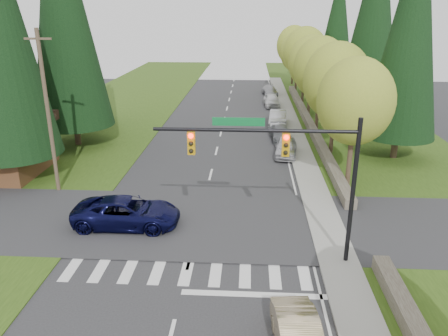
# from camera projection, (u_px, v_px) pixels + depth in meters

# --- Properties ---
(ground) EXTENTS (120.00, 120.00, 0.00)m
(ground) POSITION_uv_depth(u_px,v_px,m) (174.00, 321.00, 16.28)
(ground) COLOR #28282B
(ground) RESTS_ON ground
(grass_east) EXTENTS (14.00, 110.00, 0.06)m
(grass_east) POSITION_uv_depth(u_px,v_px,m) (380.00, 157.00, 34.32)
(grass_east) COLOR #2C4612
(grass_east) RESTS_ON ground
(grass_west) EXTENTS (14.00, 110.00, 0.06)m
(grass_west) POSITION_uv_depth(u_px,v_px,m) (58.00, 151.00, 35.76)
(grass_west) COLOR #2C4612
(grass_west) RESTS_ON ground
(cross_street) EXTENTS (120.00, 8.00, 0.10)m
(cross_street) POSITION_uv_depth(u_px,v_px,m) (199.00, 223.00, 23.78)
(cross_street) COLOR #28282B
(cross_street) RESTS_ON ground
(sidewalk_east) EXTENTS (1.80, 80.00, 0.13)m
(sidewalk_east) POSITION_uv_depth(u_px,v_px,m) (299.00, 148.00, 36.52)
(sidewalk_east) COLOR gray
(sidewalk_east) RESTS_ON ground
(curb_east) EXTENTS (0.20, 80.00, 0.13)m
(curb_east) POSITION_uv_depth(u_px,v_px,m) (289.00, 148.00, 36.57)
(curb_east) COLOR gray
(curb_east) RESTS_ON ground
(stone_wall_north) EXTENTS (0.70, 40.00, 0.70)m
(stone_wall_north) POSITION_uv_depth(u_px,v_px,m) (308.00, 122.00, 43.83)
(stone_wall_north) COLOR #4C4438
(stone_wall_north) RESTS_ON ground
(traffic_signal) EXTENTS (8.70, 0.37, 6.80)m
(traffic_signal) POSITION_uv_depth(u_px,v_px,m) (289.00, 159.00, 18.56)
(traffic_signal) COLOR black
(traffic_signal) RESTS_ON ground
(utility_pole) EXTENTS (1.60, 0.24, 10.00)m
(utility_pole) POSITION_uv_depth(u_px,v_px,m) (48.00, 112.00, 26.31)
(utility_pole) COLOR #473828
(utility_pole) RESTS_ON ground
(decid_tree_0) EXTENTS (4.80, 4.80, 8.37)m
(decid_tree_0) POSITION_uv_depth(u_px,v_px,m) (356.00, 102.00, 27.00)
(decid_tree_0) COLOR #38281C
(decid_tree_0) RESTS_ON ground
(decid_tree_1) EXTENTS (5.20, 5.20, 8.80)m
(decid_tree_1) POSITION_uv_depth(u_px,v_px,m) (337.00, 81.00, 33.49)
(decid_tree_1) COLOR #38281C
(decid_tree_1) RESTS_ON ground
(decid_tree_2) EXTENTS (5.00, 5.00, 8.82)m
(decid_tree_2) POSITION_uv_depth(u_px,v_px,m) (321.00, 68.00, 40.03)
(decid_tree_2) COLOR #38281C
(decid_tree_2) RESTS_ON ground
(decid_tree_3) EXTENTS (5.00, 5.00, 8.55)m
(decid_tree_3) POSITION_uv_depth(u_px,v_px,m) (312.00, 62.00, 46.68)
(decid_tree_3) COLOR #38281C
(decid_tree_3) RESTS_ON ground
(decid_tree_4) EXTENTS (5.40, 5.40, 9.18)m
(decid_tree_4) POSITION_uv_depth(u_px,v_px,m) (305.00, 53.00, 53.11)
(decid_tree_4) COLOR #38281C
(decid_tree_4) RESTS_ON ground
(decid_tree_5) EXTENTS (4.80, 4.80, 8.30)m
(decid_tree_5) POSITION_uv_depth(u_px,v_px,m) (298.00, 52.00, 59.87)
(decid_tree_5) COLOR #38281C
(decid_tree_5) RESTS_ON ground
(decid_tree_6) EXTENTS (5.20, 5.20, 8.86)m
(decid_tree_6) POSITION_uv_depth(u_px,v_px,m) (294.00, 45.00, 66.32)
(decid_tree_6) COLOR #38281C
(decid_tree_6) RESTS_ON ground
(conifer_w_c) EXTENTS (6.46, 6.46, 20.80)m
(conifer_w_c) POSITION_uv_depth(u_px,v_px,m) (62.00, 5.00, 33.74)
(conifer_w_c) COLOR #38281C
(conifer_w_c) RESTS_ON ground
(conifer_w_e) EXTENTS (5.78, 5.78, 18.80)m
(conifer_w_e) POSITION_uv_depth(u_px,v_px,m) (69.00, 18.00, 39.82)
(conifer_w_e) COLOR #38281C
(conifer_w_e) RESTS_ON ground
(conifer_e_a) EXTENTS (5.44, 5.44, 17.80)m
(conifer_e_a) POSITION_uv_depth(u_px,v_px,m) (411.00, 27.00, 30.93)
(conifer_e_a) COLOR #38281C
(conifer_e_a) RESTS_ON ground
(conifer_e_b) EXTENTS (6.12, 6.12, 19.80)m
(conifer_e_b) POSITION_uv_depth(u_px,v_px,m) (375.00, 12.00, 43.67)
(conifer_e_b) COLOR #38281C
(conifer_e_b) RESTS_ON ground
(conifer_e_c) EXTENTS (5.10, 5.10, 16.80)m
(conifer_e_c) POSITION_uv_depth(u_px,v_px,m) (337.00, 23.00, 57.38)
(conifer_e_c) COLOR #38281C
(conifer_e_c) RESTS_ON ground
(suv_navy) EXTENTS (5.66, 2.64, 1.57)m
(suv_navy) POSITION_uv_depth(u_px,v_px,m) (127.00, 212.00, 23.24)
(suv_navy) COLOR #0A0B33
(suv_navy) RESTS_ON ground
(parked_car_a) EXTENTS (2.09, 4.26, 1.40)m
(parked_car_a) POSITION_uv_depth(u_px,v_px,m) (286.00, 147.00, 34.52)
(parked_car_a) COLOR silver
(parked_car_a) RESTS_ON ground
(parked_car_b) EXTENTS (1.98, 4.33, 1.23)m
(parked_car_b) POSITION_uv_depth(u_px,v_px,m) (281.00, 133.00, 38.73)
(parked_car_b) COLOR slate
(parked_car_b) RESTS_ON ground
(parked_car_c) EXTENTS (2.06, 4.77, 1.53)m
(parked_car_c) POSITION_uv_depth(u_px,v_px,m) (278.00, 119.00, 43.39)
(parked_car_c) COLOR #B8B8BD
(parked_car_c) RESTS_ON ground
(parked_car_d) EXTENTS (2.00, 4.46, 1.49)m
(parked_car_d) POSITION_uv_depth(u_px,v_px,m) (272.00, 100.00, 52.32)
(parked_car_d) COLOR silver
(parked_car_d) RESTS_ON ground
(parked_car_e) EXTENTS (2.30, 4.51, 1.25)m
(parked_car_e) POSITION_uv_depth(u_px,v_px,m) (270.00, 91.00, 59.20)
(parked_car_e) COLOR #9A9B9E
(parked_car_e) RESTS_ON ground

